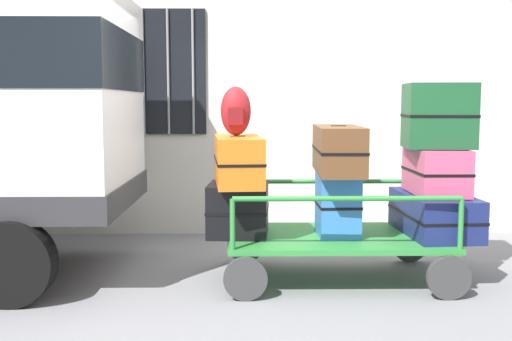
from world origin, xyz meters
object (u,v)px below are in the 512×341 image
object	(u,v)px
suitcase_midleft_bottom	(338,205)
backpack	(236,111)
suitcase_left_middle	(238,160)
suitcase_center_middle	(436,171)
suitcase_center_bottom	(434,214)
suitcase_midleft_middle	(338,149)
suitcase_center_top	(439,116)
luggage_cart	(337,242)
suitcase_left_bottom	(238,209)

from	to	relation	value
suitcase_midleft_bottom	backpack	size ratio (longest dim) A/B	1.32
suitcase_left_middle	suitcase_center_middle	bearing A→B (deg)	1.92
suitcase_center_bottom	backpack	world-z (taller)	backpack
suitcase_midleft_middle	suitcase_center_bottom	bearing A→B (deg)	2.23
suitcase_left_middle	suitcase_center_middle	xyz separation A→B (m)	(1.82, 0.06, -0.11)
suitcase_left_middle	suitcase_center_bottom	xyz separation A→B (m)	(1.82, 0.06, -0.51)
suitcase_left_middle	suitcase_center_top	xyz separation A→B (m)	(1.82, 0.04, 0.40)
backpack	suitcase_center_top	bearing A→B (deg)	0.73
luggage_cart	suitcase_midleft_bottom	distance (m)	0.36
luggage_cart	suitcase_left_middle	world-z (taller)	suitcase_left_middle
suitcase_midleft_bottom	suitcase_center_top	size ratio (longest dim) A/B	0.90
luggage_cart	suitcase_center_middle	xyz separation A→B (m)	(0.91, 0.03, 0.66)
luggage_cart	suitcase_left_middle	bearing A→B (deg)	-178.28
suitcase_left_bottom	suitcase_midleft_bottom	distance (m)	0.91
suitcase_left_bottom	suitcase_center_bottom	size ratio (longest dim) A/B	0.57
suitcase_left_bottom	suitcase_center_bottom	world-z (taller)	suitcase_left_bottom
suitcase_left_middle	backpack	world-z (taller)	backpack
luggage_cart	suitcase_left_bottom	bearing A→B (deg)	178.37
suitcase_left_bottom	suitcase_midleft_bottom	bearing A→B (deg)	-2.88
suitcase_left_bottom	backpack	distance (m)	0.90
suitcase_center_middle	suitcase_center_top	size ratio (longest dim) A/B	1.19
suitcase_midleft_bottom	suitcase_center_top	distance (m)	1.22
suitcase_left_bottom	backpack	xyz separation A→B (m)	(-0.02, -0.04, 0.90)
suitcase_center_top	suitcase_center_bottom	bearing A→B (deg)	90.00
suitcase_center_middle	backpack	size ratio (longest dim) A/B	1.75
backpack	suitcase_left_bottom	bearing A→B (deg)	64.84
suitcase_left_bottom	suitcase_center_middle	world-z (taller)	suitcase_center_middle
suitcase_left_middle	suitcase_left_bottom	bearing A→B (deg)	90.00
suitcase_midleft_bottom	suitcase_midleft_middle	world-z (taller)	suitcase_midleft_middle
suitcase_left_bottom	suitcase_left_middle	size ratio (longest dim) A/B	0.58
suitcase_midleft_bottom	suitcase_center_middle	bearing A→B (deg)	3.36
suitcase_center_top	backpack	size ratio (longest dim) A/B	1.46
suitcase_left_bottom	suitcase_left_middle	xyz separation A→B (m)	(-0.00, -0.05, 0.46)
luggage_cart	suitcase_center_bottom	xyz separation A→B (m)	(0.91, 0.04, 0.26)
suitcase_midleft_bottom	luggage_cart	bearing A→B (deg)	90.00
suitcase_center_middle	suitcase_left_bottom	bearing A→B (deg)	-179.76
suitcase_left_bottom	suitcase_midleft_middle	xyz separation A→B (m)	(0.91, -0.03, 0.55)
suitcase_midleft_bottom	suitcase_left_middle	bearing A→B (deg)	-179.53
suitcase_midleft_bottom	backpack	distance (m)	1.26
suitcase_left_bottom	suitcase_center_bottom	xyz separation A→B (m)	(1.82, 0.01, -0.05)
suitcase_center_middle	suitcase_midleft_middle	bearing A→B (deg)	-177.90
suitcase_center_middle	backpack	distance (m)	1.92
suitcase_midleft_middle	suitcase_left_middle	bearing A→B (deg)	-178.27
suitcase_left_bottom	suitcase_center_top	bearing A→B (deg)	-0.51
suitcase_center_bottom	suitcase_midleft_middle	bearing A→B (deg)	-177.77
suitcase_midleft_bottom	suitcase_center_top	world-z (taller)	suitcase_center_top
suitcase_left_bottom	suitcase_center_bottom	bearing A→B (deg)	0.31
suitcase_midleft_bottom	backpack	xyz separation A→B (m)	(-0.93, 0.01, 0.85)
suitcase_midleft_middle	suitcase_midleft_bottom	bearing A→B (deg)	-90.00
luggage_cart	suitcase_midleft_middle	distance (m)	0.86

